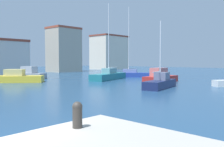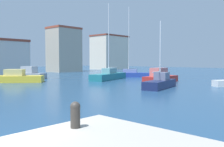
{
  "view_description": "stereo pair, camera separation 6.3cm",
  "coord_description": "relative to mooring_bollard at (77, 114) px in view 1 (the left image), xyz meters",
  "views": [
    {
      "loc": [
        -2.68,
        -6.27,
        2.84
      ],
      "look_at": [
        21.72,
        16.53,
        1.08
      ],
      "focal_mm": 39.22,
      "sensor_mm": 36.0,
      "label": 1
    },
    {
      "loc": [
        -2.64,
        -6.31,
        2.84
      ],
      "look_at": [
        21.72,
        16.53,
        1.08
      ],
      "focal_mm": 39.22,
      "sensor_mm": 36.0,
      "label": 2
    }
  ],
  "objects": [
    {
      "name": "water",
      "position": [
        13.79,
        21.42,
        -1.49
      ],
      "size": [
        160.0,
        160.0,
        0.0
      ],
      "primitive_type": "plane",
      "color": "navy",
      "rests_on": "ground"
    },
    {
      "name": "sailboat_teal_near_pier",
      "position": [
        22.4,
        20.38,
        -0.86
      ],
      "size": [
        8.29,
        4.29,
        11.24
      ],
      "color": "#1E707A",
      "rests_on": "water"
    },
    {
      "name": "mooring_bollard",
      "position": [
        0.0,
        0.0,
        0.0
      ],
      "size": [
        0.26,
        0.26,
        0.68
      ],
      "color": "#38332D",
      "rests_on": "pier_quay"
    },
    {
      "name": "motorboat_yellow_distant_north",
      "position": [
        10.37,
        26.58,
        -0.91
      ],
      "size": [
        7.82,
        7.26,
        1.71
      ],
      "color": "gold",
      "rests_on": "water"
    },
    {
      "name": "motorboat_grey_mid_harbor",
      "position": [
        15.4,
        31.66,
        -0.81
      ],
      "size": [
        3.89,
        6.63,
        1.93
      ],
      "color": "gray",
      "rests_on": "water"
    },
    {
      "name": "warehouse_block",
      "position": [
        33.17,
        46.51,
        4.13
      ],
      "size": [
        7.26,
        6.01,
        11.23
      ],
      "color": "#B2A893",
      "rests_on": "ground"
    },
    {
      "name": "waterfront_apartments",
      "position": [
        55.34,
        51.66,
        4.11
      ],
      "size": [
        11.39,
        7.84,
        11.18
      ],
      "color": "beige",
      "rests_on": "ground"
    },
    {
      "name": "sailboat_blue_center_channel",
      "position": [
        29.13,
        22.0,
        -0.93
      ],
      "size": [
        5.41,
        7.06,
        12.08
      ],
      "color": "#233D93",
      "rests_on": "water"
    },
    {
      "name": "motorboat_red_far_left",
      "position": [
        23.61,
        12.23,
        -0.82
      ],
      "size": [
        5.91,
        2.01,
        1.92
      ],
      "color": "#B22823",
      "rests_on": "water"
    },
    {
      "name": "sailboat_navy_behind_lamppost",
      "position": [
        17.88,
        8.66,
        -0.92
      ],
      "size": [
        5.86,
        2.75,
        6.87
      ],
      "color": "#19234C",
      "rests_on": "water"
    }
  ]
}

